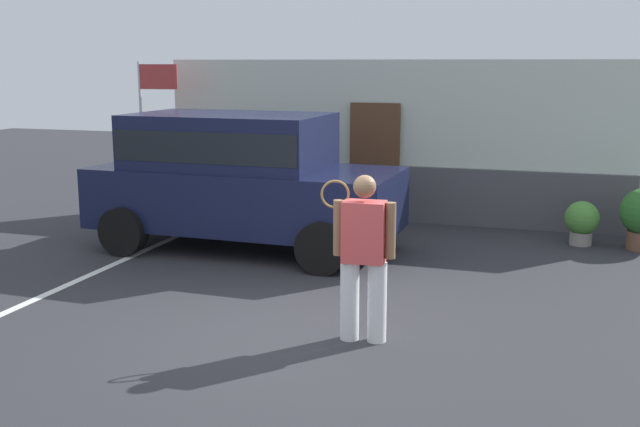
{
  "coord_description": "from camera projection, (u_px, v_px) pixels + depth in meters",
  "views": [
    {
      "loc": [
        2.63,
        -7.19,
        2.81
      ],
      "look_at": [
        -0.07,
        1.2,
        1.05
      ],
      "focal_mm": 42.72,
      "sensor_mm": 36.0,
      "label": 1
    }
  ],
  "objects": [
    {
      "name": "ground_plane",
      "position": [
        292.0,
        332.0,
        8.05
      ],
      "size": [
        40.0,
        40.0,
        0.0
      ],
      "primitive_type": "plane",
      "color": "#2D2D33"
    },
    {
      "name": "parking_stripe_0",
      "position": [
        101.0,
        270.0,
        10.45
      ],
      "size": [
        0.12,
        4.4,
        0.01
      ],
      "primitive_type": "cube",
      "color": "silver",
      "rests_on": "ground_plane"
    },
    {
      "name": "flag_pole",
      "position": [
        150.0,
        108.0,
        14.04
      ],
      "size": [
        0.8,
        0.05,
        2.82
      ],
      "color": "silver",
      "rests_on": "ground_plane"
    },
    {
      "name": "tennis_player_man",
      "position": [
        363.0,
        255.0,
        7.66
      ],
      "size": [
        0.77,
        0.29,
        1.72
      ],
      "rotation": [
        0.0,
        0.0,
        3.2
      ],
      "color": "white",
      "rests_on": "ground_plane"
    },
    {
      "name": "potted_plant_by_porch",
      "position": [
        582.0,
        221.0,
        11.82
      ],
      "size": [
        0.52,
        0.52,
        0.69
      ],
      "color": "gray",
      "rests_on": "ground_plane"
    },
    {
      "name": "parked_suv",
      "position": [
        239.0,
        174.0,
        11.45
      ],
      "size": [
        4.64,
        2.25,
        2.05
      ],
      "rotation": [
        0.0,
        0.0,
        -0.02
      ],
      "color": "#141938",
      "rests_on": "ground_plane"
    },
    {
      "name": "house_frontage",
      "position": [
        408.0,
        146.0,
        13.54
      ],
      "size": [
        9.12,
        0.4,
        2.85
      ],
      "color": "silver",
      "rests_on": "ground_plane"
    }
  ]
}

